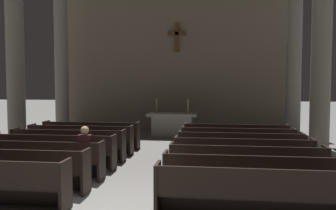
{
  "coord_description": "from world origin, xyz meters",
  "views": [
    {
      "loc": [
        1.82,
        -6.1,
        2.36
      ],
      "look_at": [
        0.0,
        8.01,
        1.46
      ],
      "focal_mm": 37.93,
      "sensor_mm": 36.0,
      "label": 1
    }
  ],
  "objects_px": {
    "pew_left_row_6": "(81,139)",
    "pew_right_row_3": "(247,165)",
    "pew_left_row_4": "(52,151)",
    "pew_right_row_2": "(251,177)",
    "column_left_third": "(61,57)",
    "lone_worshipper": "(86,151)",
    "pew_left_row_5": "(68,144)",
    "pew_right_row_1": "(258,194)",
    "pew_left_row_2": "(9,169)",
    "altar": "(172,124)",
    "pew_right_row_7": "(236,137)",
    "column_right_third": "(294,55)",
    "pew_right_row_4": "(243,156)",
    "pew_left_row_7": "(91,134)",
    "candlestick_left": "(157,109)",
    "candlestick_right": "(188,109)",
    "pew_right_row_6": "(238,142)",
    "pew_left_row_3": "(33,159)",
    "column_left_second": "(15,49)",
    "column_right_second": "(321,46)",
    "pew_right_row_5": "(240,148)"
  },
  "relations": [
    {
      "from": "candlestick_left",
      "to": "pew_right_row_1",
      "type": "bearing_deg",
      "value": -70.92
    },
    {
      "from": "pew_right_row_6",
      "to": "lone_worshipper",
      "type": "relative_size",
      "value": 2.67
    },
    {
      "from": "pew_right_row_4",
      "to": "pew_right_row_7",
      "type": "xyz_separation_m",
      "value": [
        0.0,
        3.13,
        0.0
      ]
    },
    {
      "from": "column_left_third",
      "to": "lone_worshipper",
      "type": "bearing_deg",
      "value": -62.39
    },
    {
      "from": "pew_right_row_6",
      "to": "pew_left_row_7",
      "type": "bearing_deg",
      "value": 168.58
    },
    {
      "from": "candlestick_right",
      "to": "pew_left_row_7",
      "type": "bearing_deg",
      "value": -135.49
    },
    {
      "from": "column_right_third",
      "to": "altar",
      "type": "relative_size",
      "value": 3.29
    },
    {
      "from": "pew_right_row_4",
      "to": "column_left_third",
      "type": "distance_m",
      "value": 10.66
    },
    {
      "from": "pew_left_row_6",
      "to": "pew_right_row_6",
      "type": "relative_size",
      "value": 1.0
    },
    {
      "from": "pew_left_row_5",
      "to": "pew_right_row_1",
      "type": "height_order",
      "value": "same"
    },
    {
      "from": "pew_left_row_6",
      "to": "pew_right_row_4",
      "type": "relative_size",
      "value": 1.0
    },
    {
      "from": "pew_left_row_2",
      "to": "altar",
      "type": "bearing_deg",
      "value": 73.0
    },
    {
      "from": "column_right_second",
      "to": "pew_right_row_7",
      "type": "bearing_deg",
      "value": 171.23
    },
    {
      "from": "pew_left_row_2",
      "to": "pew_right_row_5",
      "type": "xyz_separation_m",
      "value": [
        5.16,
        3.13,
        0.0
      ]
    },
    {
      "from": "pew_left_row_3",
      "to": "pew_right_row_5",
      "type": "xyz_separation_m",
      "value": [
        5.16,
        2.09,
        0.0
      ]
    },
    {
      "from": "pew_left_row_2",
      "to": "pew_right_row_4",
      "type": "xyz_separation_m",
      "value": [
        5.16,
        2.09,
        0.0
      ]
    },
    {
      "from": "lone_worshipper",
      "to": "column_right_third",
      "type": "bearing_deg",
      "value": 49.7
    },
    {
      "from": "pew_left_row_3",
      "to": "column_left_third",
      "type": "xyz_separation_m",
      "value": [
        -2.63,
        7.64,
        3.06
      ]
    },
    {
      "from": "pew_left_row_4",
      "to": "column_left_third",
      "type": "distance_m",
      "value": 7.74
    },
    {
      "from": "pew_left_row_6",
      "to": "pew_right_row_4",
      "type": "distance_m",
      "value": 5.57
    },
    {
      "from": "pew_left_row_2",
      "to": "pew_left_row_7",
      "type": "height_order",
      "value": "same"
    },
    {
      "from": "pew_left_row_7",
      "to": "column_left_third",
      "type": "height_order",
      "value": "column_left_third"
    },
    {
      "from": "pew_right_row_7",
      "to": "pew_right_row_4",
      "type": "bearing_deg",
      "value": -90.0
    },
    {
      "from": "pew_right_row_4",
      "to": "pew_right_row_6",
      "type": "height_order",
      "value": "same"
    },
    {
      "from": "pew_left_row_7",
      "to": "column_left_second",
      "type": "distance_m",
      "value": 4.06
    },
    {
      "from": "column_left_third",
      "to": "candlestick_left",
      "type": "relative_size",
      "value": 11.7
    },
    {
      "from": "pew_right_row_6",
      "to": "candlestick_right",
      "type": "bearing_deg",
      "value": 113.79
    },
    {
      "from": "pew_left_row_6",
      "to": "pew_right_row_3",
      "type": "bearing_deg",
      "value": -31.22
    },
    {
      "from": "pew_right_row_7",
      "to": "column_right_third",
      "type": "distance_m",
      "value": 5.32
    },
    {
      "from": "pew_right_row_7",
      "to": "altar",
      "type": "distance_m",
      "value": 4.13
    },
    {
      "from": "pew_right_row_3",
      "to": "pew_right_row_4",
      "type": "relative_size",
      "value": 1.0
    },
    {
      "from": "pew_right_row_2",
      "to": "candlestick_left",
      "type": "distance_m",
      "value": 9.09
    },
    {
      "from": "pew_left_row_4",
      "to": "pew_right_row_2",
      "type": "bearing_deg",
      "value": -22.0
    },
    {
      "from": "column_right_second",
      "to": "pew_left_row_2",
      "type": "bearing_deg",
      "value": -148.32
    },
    {
      "from": "pew_right_row_1",
      "to": "column_right_second",
      "type": "xyz_separation_m",
      "value": [
        2.63,
        5.85,
        3.06
      ]
    },
    {
      "from": "pew_right_row_6",
      "to": "column_right_second",
      "type": "relative_size",
      "value": 0.49
    },
    {
      "from": "pew_right_row_4",
      "to": "candlestick_right",
      "type": "bearing_deg",
      "value": 106.49
    },
    {
      "from": "column_left_second",
      "to": "pew_left_row_5",
      "type": "bearing_deg",
      "value": -32.57
    },
    {
      "from": "pew_right_row_3",
      "to": "pew_right_row_7",
      "type": "relative_size",
      "value": 1.0
    },
    {
      "from": "pew_left_row_6",
      "to": "pew_left_row_7",
      "type": "relative_size",
      "value": 1.0
    },
    {
      "from": "pew_right_row_1",
      "to": "lone_worshipper",
      "type": "bearing_deg",
      "value": 150.9
    },
    {
      "from": "pew_left_row_5",
      "to": "pew_right_row_6",
      "type": "xyz_separation_m",
      "value": [
        5.16,
        1.04,
        0.0
      ]
    },
    {
      "from": "candlestick_right",
      "to": "column_left_second",
      "type": "bearing_deg",
      "value": -148.44
    },
    {
      "from": "pew_right_row_7",
      "to": "candlestick_left",
      "type": "xyz_separation_m",
      "value": [
        -3.28,
        3.23,
        0.73
      ]
    },
    {
      "from": "pew_left_row_2",
      "to": "pew_left_row_5",
      "type": "distance_m",
      "value": 3.13
    },
    {
      "from": "pew_left_row_2",
      "to": "pew_left_row_4",
      "type": "distance_m",
      "value": 2.09
    },
    {
      "from": "pew_left_row_5",
      "to": "pew_right_row_1",
      "type": "xyz_separation_m",
      "value": [
        5.16,
        -4.17,
        0.0
      ]
    },
    {
      "from": "altar",
      "to": "pew_right_row_6",
      "type": "bearing_deg",
      "value": -58.84
    },
    {
      "from": "pew_left_row_5",
      "to": "pew_right_row_7",
      "type": "distance_m",
      "value": 5.57
    },
    {
      "from": "pew_left_row_2",
      "to": "pew_right_row_3",
      "type": "height_order",
      "value": "same"
    }
  ]
}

